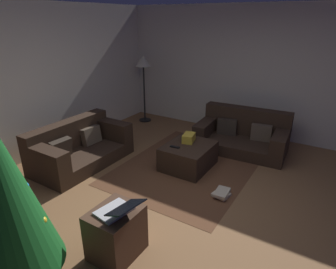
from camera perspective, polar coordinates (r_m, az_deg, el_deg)
ground_plane at (r=3.91m, az=4.07°, el=-14.68°), size 6.40×6.40×0.00m
rear_partition at (r=5.45m, az=-26.48°, el=8.83°), size 6.40×0.12×2.60m
corner_partition at (r=6.19m, az=18.48°, el=11.33°), size 0.12×6.40×2.60m
couch_left at (r=5.16m, az=-17.19°, el=-2.44°), size 1.66×0.88×0.71m
couch_right at (r=5.65m, az=14.49°, el=-0.06°), size 1.01×1.67×0.74m
ottoman at (r=4.83m, az=4.03°, el=-4.23°), size 0.84×0.71×0.40m
gift_box at (r=4.84m, az=4.11°, el=-0.66°), size 0.29×0.22×0.14m
tv_remote at (r=4.64m, az=1.36°, el=-2.46°), size 0.06×0.16×0.02m
side_table at (r=3.21m, az=-10.18°, el=-18.49°), size 0.52×0.44×0.53m
laptop at (r=2.96m, az=-9.73°, el=-14.32°), size 0.41×0.48×0.20m
book_stack at (r=4.21m, az=10.48°, el=-11.33°), size 0.29×0.25×0.08m
corner_lamp at (r=6.78m, az=-4.86°, el=13.30°), size 0.36×0.36×1.55m
area_rug at (r=4.92m, az=3.97°, el=-6.29°), size 2.60×2.00×0.01m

